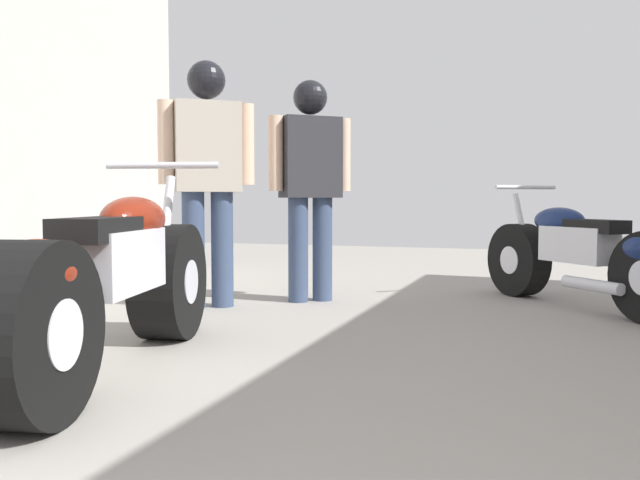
% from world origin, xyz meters
% --- Properties ---
extents(ground_plane, '(14.87, 14.87, 0.00)m').
position_xyz_m(ground_plane, '(0.00, 3.09, 0.00)').
color(ground_plane, gray).
extents(motorcycle_maroon_cruiser, '(0.81, 2.05, 0.96)m').
position_xyz_m(motorcycle_maroon_cruiser, '(-0.83, 2.42, 0.39)').
color(motorcycle_maroon_cruiser, black).
rests_on(motorcycle_maroon_cruiser, ground_plane).
extents(motorcycle_black_naked, '(1.34, 1.54, 0.87)m').
position_xyz_m(motorcycle_black_naked, '(1.17, 4.94, 0.37)').
color(motorcycle_black_naked, black).
rests_on(motorcycle_black_naked, ground_plane).
extents(mechanic_in_blue, '(0.56, 0.49, 1.64)m').
position_xyz_m(mechanic_in_blue, '(-0.74, 4.66, 0.98)').
color(mechanic_in_blue, '#384766').
rests_on(mechanic_in_blue, ground_plane).
extents(mechanic_with_helmet, '(0.60, 0.50, 1.72)m').
position_xyz_m(mechanic_with_helmet, '(-1.32, 4.16, 1.03)').
color(mechanic_with_helmet, '#384766').
rests_on(mechanic_with_helmet, ground_plane).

